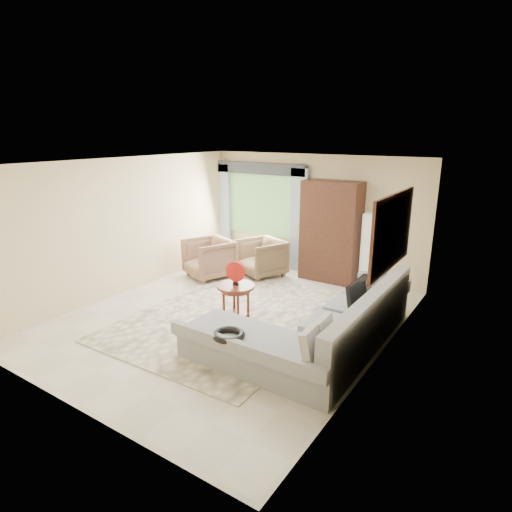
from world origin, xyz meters
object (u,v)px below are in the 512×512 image
Objects in this scene: sectional_sofa at (325,332)px; tv_screen at (358,296)px; coffee_table at (236,302)px; armchair_left at (209,258)px; armoire at (331,232)px; potted_plant at (231,251)px; armchair_right at (261,258)px; floor_lamp at (368,251)px.

sectional_sofa is 4.68× the size of tv_screen.
sectional_sofa reaches higher than coffee_table.
armchair_left is 0.44× the size of armoire.
potted_plant is at bearing -177.76° from armoire.
potted_plant is at bearing 143.42° from sectional_sofa.
sectional_sofa reaches higher than armchair_right.
armchair_right is at bearing -21.49° from potted_plant.
coffee_table is 2.89m from armoire.
sectional_sofa is 3.90× the size of armchair_right.
coffee_table is at bearing 175.45° from sectional_sofa.
sectional_sofa is 2.31× the size of floor_lamp.
tv_screen is 3.37m from armchair_right.
tv_screen reaches higher than coffee_table.
potted_plant is at bearing 126.87° from armchair_left.
armchair_right is at bearing -157.26° from armoire.
coffee_table is (-1.94, -0.43, -0.39)m from tv_screen.
armchair_right is 1.77× the size of potted_plant.
armoire is (-1.23, 2.90, 0.77)m from sectional_sofa.
tv_screen is at bearing -8.19° from armchair_right.
armchair_left is at bearing -149.94° from armoire.
coffee_table is (-1.67, 0.13, 0.05)m from sectional_sofa.
armchair_right reaches higher than coffee_table.
sectional_sofa is at bearing -4.55° from coffee_table.
armoire is at bearing 2.24° from potted_plant.
potted_plant is 2.66m from armoire.
armoire reaches higher than floor_lamp.
sectional_sofa reaches higher than armchair_left.
armchair_right is at bearing 112.55° from coffee_table.
potted_plant is 3.38m from floor_lamp.
armoire is (1.35, 0.57, 0.65)m from armchair_right.
potted_plant is (-0.30, 1.19, -0.17)m from armchair_left.
sectional_sofa is 3.82m from armchair_left.
coffee_table is 0.70× the size of armchair_right.
sectional_sofa is at bearing -115.54° from tv_screen.
coffee_table is 0.67× the size of armchair_left.
tv_screen reaches higher than armchair_left.
armchair_left is (-3.74, 1.05, -0.30)m from tv_screen.
armchair_left is 3.34m from floor_lamp.
tv_screen is 1.18× the size of coffee_table.
sectional_sofa reaches higher than potted_plant.
armchair_left is 1.85× the size of potted_plant.
tv_screen is 4.64m from potted_plant.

